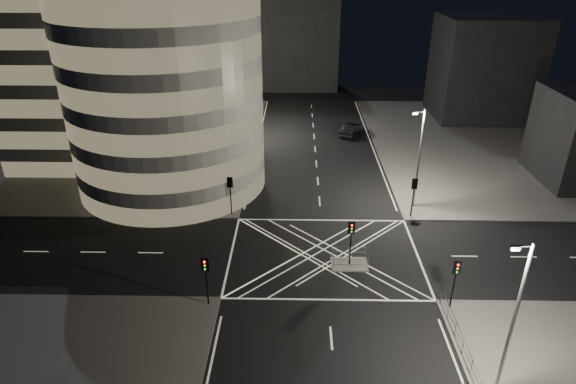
{
  "coord_description": "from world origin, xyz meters",
  "views": [
    {
      "loc": [
        -2.42,
        -34.65,
        23.11
      ],
      "look_at": [
        -3.22,
        6.04,
        3.0
      ],
      "focal_mm": 30.0,
      "sensor_mm": 36.0,
      "label": 1
    }
  ],
  "objects_px": {
    "traffic_signal_island": "(351,235)",
    "street_lamp_right_near": "(514,315)",
    "traffic_signal_nr": "(456,276)",
    "street_lamp_right_far": "(419,156)",
    "traffic_signal_fr": "(414,190)",
    "traffic_signal_nl": "(206,273)",
    "street_lamp_left_near": "(229,144)",
    "central_island": "(349,264)",
    "traffic_signal_fl": "(230,189)",
    "sedan": "(351,129)",
    "street_lamp_left_far": "(246,98)"
  },
  "relations": [
    {
      "from": "street_lamp_left_far",
      "to": "street_lamp_right_near",
      "type": "bearing_deg",
      "value": -66.79
    },
    {
      "from": "traffic_signal_nr",
      "to": "street_lamp_right_near",
      "type": "relative_size",
      "value": 0.4
    },
    {
      "from": "street_lamp_left_near",
      "to": "traffic_signal_nl",
      "type": "bearing_deg",
      "value": -88.06
    },
    {
      "from": "central_island",
      "to": "sedan",
      "type": "bearing_deg",
      "value": 84.25
    },
    {
      "from": "traffic_signal_fl",
      "to": "traffic_signal_fr",
      "type": "xyz_separation_m",
      "value": [
        17.6,
        0.0,
        0.0
      ]
    },
    {
      "from": "street_lamp_right_far",
      "to": "traffic_signal_nr",
      "type": "bearing_deg",
      "value": -92.3
    },
    {
      "from": "traffic_signal_nl",
      "to": "street_lamp_left_near",
      "type": "relative_size",
      "value": 0.4
    },
    {
      "from": "traffic_signal_island",
      "to": "street_lamp_left_near",
      "type": "height_order",
      "value": "street_lamp_left_near"
    },
    {
      "from": "traffic_signal_fl",
      "to": "street_lamp_right_far",
      "type": "bearing_deg",
      "value": 6.88
    },
    {
      "from": "traffic_signal_fr",
      "to": "traffic_signal_nl",
      "type": "bearing_deg",
      "value": -142.31
    },
    {
      "from": "traffic_signal_island",
      "to": "street_lamp_right_near",
      "type": "xyz_separation_m",
      "value": [
        7.44,
        -12.5,
        2.63
      ]
    },
    {
      "from": "traffic_signal_fl",
      "to": "street_lamp_left_near",
      "type": "relative_size",
      "value": 0.4
    },
    {
      "from": "traffic_signal_fr",
      "to": "street_lamp_right_far",
      "type": "xyz_separation_m",
      "value": [
        0.64,
        2.2,
        2.63
      ]
    },
    {
      "from": "traffic_signal_fr",
      "to": "street_lamp_left_near",
      "type": "xyz_separation_m",
      "value": [
        -18.24,
        5.2,
        2.63
      ]
    },
    {
      "from": "traffic_signal_fr",
      "to": "traffic_signal_nr",
      "type": "xyz_separation_m",
      "value": [
        0.0,
        -13.6,
        0.0
      ]
    },
    {
      "from": "traffic_signal_nr",
      "to": "street_lamp_right_far",
      "type": "height_order",
      "value": "street_lamp_right_far"
    },
    {
      "from": "traffic_signal_fl",
      "to": "traffic_signal_nl",
      "type": "distance_m",
      "value": 13.6
    },
    {
      "from": "street_lamp_right_far",
      "to": "sedan",
      "type": "bearing_deg",
      "value": 100.96
    },
    {
      "from": "street_lamp_right_near",
      "to": "street_lamp_right_far",
      "type": "bearing_deg",
      "value": 90.0
    },
    {
      "from": "traffic_signal_fr",
      "to": "street_lamp_right_near",
      "type": "height_order",
      "value": "street_lamp_right_near"
    },
    {
      "from": "street_lamp_left_near",
      "to": "street_lamp_right_far",
      "type": "distance_m",
      "value": 19.11
    },
    {
      "from": "street_lamp_left_near",
      "to": "traffic_signal_nr",
      "type": "bearing_deg",
      "value": -45.87
    },
    {
      "from": "street_lamp_left_far",
      "to": "street_lamp_right_near",
      "type": "height_order",
      "value": "same"
    },
    {
      "from": "street_lamp_left_near",
      "to": "street_lamp_left_far",
      "type": "bearing_deg",
      "value": 90.0
    },
    {
      "from": "street_lamp_left_far",
      "to": "traffic_signal_island",
      "type": "bearing_deg",
      "value": -70.05
    },
    {
      "from": "traffic_signal_nl",
      "to": "traffic_signal_island",
      "type": "height_order",
      "value": "same"
    },
    {
      "from": "traffic_signal_fr",
      "to": "street_lamp_right_far",
      "type": "bearing_deg",
      "value": 73.89
    },
    {
      "from": "sedan",
      "to": "central_island",
      "type": "bearing_deg",
      "value": 107.05
    },
    {
      "from": "traffic_signal_nl",
      "to": "traffic_signal_fr",
      "type": "bearing_deg",
      "value": 37.69
    },
    {
      "from": "traffic_signal_island",
      "to": "street_lamp_left_far",
      "type": "relative_size",
      "value": 0.4
    },
    {
      "from": "traffic_signal_fl",
      "to": "street_lamp_right_near",
      "type": "height_order",
      "value": "street_lamp_right_near"
    },
    {
      "from": "traffic_signal_fl",
      "to": "traffic_signal_island",
      "type": "xyz_separation_m",
      "value": [
        10.8,
        -8.3,
        0.0
      ]
    },
    {
      "from": "traffic_signal_nr",
      "to": "sedan",
      "type": "bearing_deg",
      "value": 95.43
    },
    {
      "from": "central_island",
      "to": "street_lamp_right_far",
      "type": "distance_m",
      "value": 13.98
    },
    {
      "from": "street_lamp_right_far",
      "to": "street_lamp_right_near",
      "type": "bearing_deg",
      "value": -90.0
    },
    {
      "from": "traffic_signal_fl",
      "to": "traffic_signal_nl",
      "type": "xyz_separation_m",
      "value": [
        0.0,
        -13.6,
        0.0
      ]
    },
    {
      "from": "street_lamp_left_near",
      "to": "street_lamp_right_far",
      "type": "height_order",
      "value": "same"
    },
    {
      "from": "traffic_signal_fl",
      "to": "street_lamp_left_far",
      "type": "relative_size",
      "value": 0.4
    },
    {
      "from": "traffic_signal_fr",
      "to": "central_island",
      "type": "bearing_deg",
      "value": -129.33
    },
    {
      "from": "central_island",
      "to": "traffic_signal_fl",
      "type": "height_order",
      "value": "traffic_signal_fl"
    },
    {
      "from": "traffic_signal_fr",
      "to": "street_lamp_left_far",
      "type": "xyz_separation_m",
      "value": [
        -18.24,
        23.2,
        2.63
      ]
    },
    {
      "from": "traffic_signal_nr",
      "to": "street_lamp_right_near",
      "type": "xyz_separation_m",
      "value": [
        0.64,
        -7.2,
        2.63
      ]
    },
    {
      "from": "traffic_signal_fl",
      "to": "sedan",
      "type": "xyz_separation_m",
      "value": [
        14.04,
        23.86,
        -2.06
      ]
    },
    {
      "from": "traffic_signal_island",
      "to": "traffic_signal_fr",
      "type": "bearing_deg",
      "value": 50.67
    },
    {
      "from": "traffic_signal_fl",
      "to": "street_lamp_left_near",
      "type": "height_order",
      "value": "street_lamp_left_near"
    },
    {
      "from": "traffic_signal_fl",
      "to": "traffic_signal_fr",
      "type": "height_order",
      "value": "same"
    },
    {
      "from": "traffic_signal_nl",
      "to": "street_lamp_left_near",
      "type": "distance_m",
      "value": 18.99
    },
    {
      "from": "traffic_signal_island",
      "to": "street_lamp_right_near",
      "type": "distance_m",
      "value": 14.78
    },
    {
      "from": "traffic_signal_island",
      "to": "sedan",
      "type": "bearing_deg",
      "value": 84.25
    },
    {
      "from": "traffic_signal_nl",
      "to": "street_lamp_left_near",
      "type": "height_order",
      "value": "street_lamp_left_near"
    }
  ]
}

